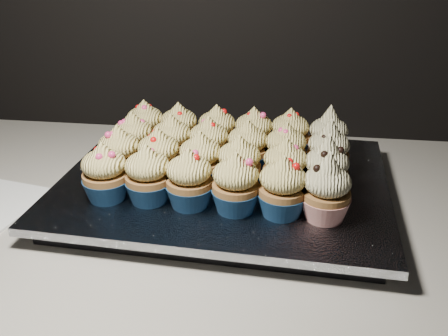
% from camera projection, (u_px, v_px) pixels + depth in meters
% --- Properties ---
extents(worktop, '(2.44, 0.64, 0.04)m').
position_uv_depth(worktop, '(175.00, 214.00, 0.76)').
color(worktop, beige).
rests_on(worktop, cabinet).
extents(baking_tray, '(0.46, 0.36, 0.02)m').
position_uv_depth(baking_tray, '(224.00, 191.00, 0.76)').
color(baking_tray, black).
rests_on(baking_tray, worktop).
extents(foil_lining, '(0.50, 0.40, 0.01)m').
position_uv_depth(foil_lining, '(224.00, 181.00, 0.75)').
color(foil_lining, silver).
rests_on(foil_lining, baking_tray).
extents(cupcake_0, '(0.06, 0.06, 0.08)m').
position_uv_depth(cupcake_0, '(105.00, 174.00, 0.67)').
color(cupcake_0, navy).
rests_on(cupcake_0, foil_lining).
extents(cupcake_1, '(0.06, 0.06, 0.08)m').
position_uv_depth(cupcake_1, '(148.00, 176.00, 0.67)').
color(cupcake_1, navy).
rests_on(cupcake_1, foil_lining).
extents(cupcake_2, '(0.06, 0.06, 0.08)m').
position_uv_depth(cupcake_2, '(189.00, 180.00, 0.66)').
color(cupcake_2, navy).
rests_on(cupcake_2, foil_lining).
extents(cupcake_3, '(0.06, 0.06, 0.08)m').
position_uv_depth(cupcake_3, '(236.00, 185.00, 0.65)').
color(cupcake_3, navy).
rests_on(cupcake_3, foil_lining).
extents(cupcake_4, '(0.06, 0.06, 0.08)m').
position_uv_depth(cupcake_4, '(282.00, 189.00, 0.64)').
color(cupcake_4, navy).
rests_on(cupcake_4, foil_lining).
extents(cupcake_5, '(0.06, 0.06, 0.10)m').
position_uv_depth(cupcake_5, '(326.00, 191.00, 0.63)').
color(cupcake_5, '#A41E16').
rests_on(cupcake_5, foil_lining).
extents(cupcake_6, '(0.06, 0.06, 0.08)m').
position_uv_depth(cupcake_6, '(120.00, 155.00, 0.73)').
color(cupcake_6, navy).
rests_on(cupcake_6, foil_lining).
extents(cupcake_7, '(0.06, 0.06, 0.08)m').
position_uv_depth(cupcake_7, '(159.00, 157.00, 0.72)').
color(cupcake_7, navy).
rests_on(cupcake_7, foil_lining).
extents(cupcake_8, '(0.06, 0.06, 0.08)m').
position_uv_depth(cupcake_8, '(200.00, 161.00, 0.71)').
color(cupcake_8, navy).
rests_on(cupcake_8, foil_lining).
extents(cupcake_9, '(0.06, 0.06, 0.08)m').
position_uv_depth(cupcake_9, '(239.00, 165.00, 0.70)').
color(cupcake_9, navy).
rests_on(cupcake_9, foil_lining).
extents(cupcake_10, '(0.06, 0.06, 0.08)m').
position_uv_depth(cupcake_10, '(285.00, 169.00, 0.69)').
color(cupcake_10, navy).
rests_on(cupcake_10, foil_lining).
extents(cupcake_11, '(0.06, 0.06, 0.10)m').
position_uv_depth(cupcake_11, '(326.00, 171.00, 0.68)').
color(cupcake_11, '#A41E16').
rests_on(cupcake_11, foil_lining).
extents(cupcake_12, '(0.06, 0.06, 0.08)m').
position_uv_depth(cupcake_12, '(134.00, 140.00, 0.78)').
color(cupcake_12, navy).
rests_on(cupcake_12, foil_lining).
extents(cupcake_13, '(0.06, 0.06, 0.08)m').
position_uv_depth(cupcake_13, '(172.00, 142.00, 0.77)').
color(cupcake_13, navy).
rests_on(cupcake_13, foil_lining).
extents(cupcake_14, '(0.06, 0.06, 0.08)m').
position_uv_depth(cupcake_14, '(209.00, 145.00, 0.76)').
color(cupcake_14, navy).
rests_on(cupcake_14, foil_lining).
extents(cupcake_15, '(0.06, 0.06, 0.08)m').
position_uv_depth(cupcake_15, '(247.00, 148.00, 0.75)').
color(cupcake_15, navy).
rests_on(cupcake_15, foil_lining).
extents(cupcake_16, '(0.06, 0.06, 0.08)m').
position_uv_depth(cupcake_16, '(285.00, 151.00, 0.74)').
color(cupcake_16, navy).
rests_on(cupcake_16, foil_lining).
extents(cupcake_17, '(0.06, 0.06, 0.10)m').
position_uv_depth(cupcake_17, '(328.00, 153.00, 0.73)').
color(cupcake_17, '#A41E16').
rests_on(cupcake_17, foil_lining).
extents(cupcake_18, '(0.06, 0.06, 0.08)m').
position_uv_depth(cupcake_18, '(145.00, 126.00, 0.83)').
color(cupcake_18, navy).
rests_on(cupcake_18, foil_lining).
extents(cupcake_19, '(0.06, 0.06, 0.08)m').
position_uv_depth(cupcake_19, '(179.00, 129.00, 0.82)').
color(cupcake_19, navy).
rests_on(cupcake_19, foil_lining).
extents(cupcake_20, '(0.06, 0.06, 0.08)m').
position_uv_depth(cupcake_20, '(217.00, 132.00, 0.81)').
color(cupcake_20, navy).
rests_on(cupcake_20, foil_lining).
extents(cupcake_21, '(0.06, 0.06, 0.08)m').
position_uv_depth(cupcake_21, '(253.00, 134.00, 0.80)').
color(cupcake_21, navy).
rests_on(cupcake_21, foil_lining).
extents(cupcake_22, '(0.06, 0.06, 0.08)m').
position_uv_depth(cupcake_22, '(290.00, 136.00, 0.80)').
color(cupcake_22, navy).
rests_on(cupcake_22, foil_lining).
extents(cupcake_23, '(0.06, 0.06, 0.10)m').
position_uv_depth(cupcake_23, '(328.00, 138.00, 0.78)').
color(cupcake_23, '#A41E16').
rests_on(cupcake_23, foil_lining).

